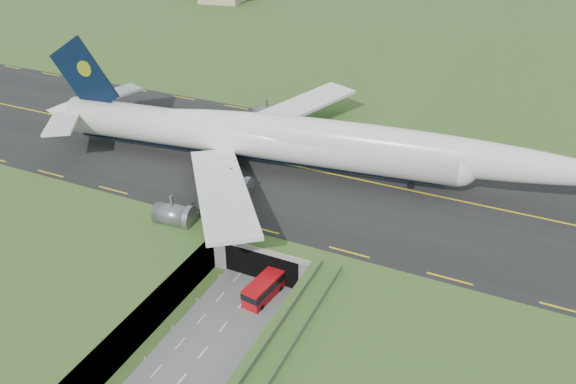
% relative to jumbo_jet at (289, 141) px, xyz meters
% --- Properties ---
extents(ground, '(900.00, 900.00, 0.00)m').
position_rel_jumbo_jet_xyz_m(ground, '(6.12, -31.11, -11.86)').
color(ground, '#3A5D25').
rests_on(ground, ground).
extents(airfield_deck, '(800.00, 800.00, 6.00)m').
position_rel_jumbo_jet_xyz_m(airfield_deck, '(6.12, -31.11, -8.86)').
color(airfield_deck, gray).
rests_on(airfield_deck, ground).
extents(trench_road, '(12.00, 75.00, 0.20)m').
position_rel_jumbo_jet_xyz_m(trench_road, '(6.12, -38.61, -11.76)').
color(trench_road, slate).
rests_on(trench_road, ground).
extents(taxiway, '(800.00, 44.00, 0.18)m').
position_rel_jumbo_jet_xyz_m(taxiway, '(6.12, 1.89, -5.77)').
color(taxiway, black).
rests_on(taxiway, airfield_deck).
extents(tunnel_portal, '(17.00, 22.30, 6.00)m').
position_rel_jumbo_jet_xyz_m(tunnel_portal, '(6.12, -14.40, -8.53)').
color(tunnel_portal, gray).
rests_on(tunnel_portal, ground).
extents(jumbo_jet, '(104.80, 65.11, 21.71)m').
position_rel_jumbo_jet_xyz_m(jumbo_jet, '(0.00, 0.00, 0.00)').
color(jumbo_jet, white).
rests_on(jumbo_jet, ground).
extents(shuttle_tram, '(3.66, 7.54, 2.97)m').
position_rel_jumbo_jet_xyz_m(shuttle_tram, '(8.22, -26.44, -10.23)').
color(shuttle_tram, red).
rests_on(shuttle_tram, ground).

